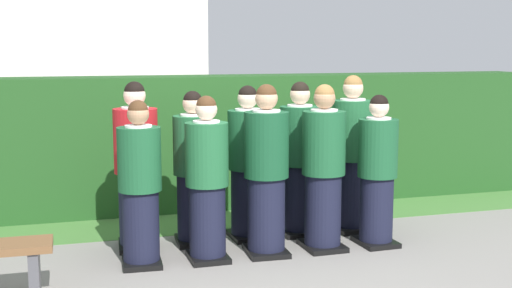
{
  "coord_description": "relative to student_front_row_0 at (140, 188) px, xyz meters",
  "views": [
    {
      "loc": [
        -1.87,
        -6.04,
        2.02
      ],
      "look_at": [
        0.0,
        0.29,
        1.05
      ],
      "focal_mm": 46.9,
      "sensor_mm": 36.0,
      "label": 1
    }
  ],
  "objects": [
    {
      "name": "student_rear_row_2",
      "position": [
        1.19,
        0.58,
        0.04
      ],
      "size": [
        0.42,
        0.48,
        1.62
      ],
      "color": "black",
      "rests_on": "ground"
    },
    {
      "name": "student_rear_row_4",
      "position": [
        2.37,
        0.57,
        0.09
      ],
      "size": [
        0.45,
        0.51,
        1.71
      ],
      "color": "black",
      "rests_on": "ground"
    },
    {
      "name": "hedge",
      "position": [
        1.19,
        2.11,
        0.1
      ],
      "size": [
        8.75,
        0.7,
        1.65
      ],
      "color": "#214C1E",
      "rests_on": "ground"
    },
    {
      "name": "student_rear_row_1",
      "position": [
        0.61,
        0.55,
        0.02
      ],
      "size": [
        0.41,
        0.47,
        1.58
      ],
      "color": "black",
      "rests_on": "ground"
    },
    {
      "name": "student_rear_row_3",
      "position": [
        1.77,
        0.58,
        0.06
      ],
      "size": [
        0.43,
        0.53,
        1.65
      ],
      "color": "black",
      "rests_on": "ground"
    },
    {
      "name": "student_front_row_1",
      "position": [
        0.63,
        -0.02,
        0.01
      ],
      "size": [
        0.41,
        0.49,
        1.57
      ],
      "color": "black",
      "rests_on": "ground"
    },
    {
      "name": "lawn_strip",
      "position": [
        1.19,
        1.31,
        -0.73
      ],
      "size": [
        8.75,
        0.9,
        0.01
      ],
      "primitive_type": "cube",
      "color": "#477A38",
      "rests_on": "ground"
    },
    {
      "name": "student_front_row_3",
      "position": [
        1.81,
        0.0,
        0.06
      ],
      "size": [
        0.43,
        0.48,
        1.65
      ],
      "color": "black",
      "rests_on": "ground"
    },
    {
      "name": "student_front_row_0",
      "position": [
        0.0,
        0.0,
        0.0
      ],
      "size": [
        0.4,
        0.46,
        1.54
      ],
      "color": "black",
      "rests_on": "ground"
    },
    {
      "name": "student_front_row_4",
      "position": [
        2.38,
        -0.03,
        0.0
      ],
      "size": [
        0.4,
        0.49,
        1.54
      ],
      "color": "black",
      "rests_on": "ground"
    },
    {
      "name": "student_front_row_2",
      "position": [
        1.21,
        -0.0,
        0.06
      ],
      "size": [
        0.43,
        0.49,
        1.66
      ],
      "color": "black",
      "rests_on": "ground"
    },
    {
      "name": "ground_plane",
      "position": [
        1.19,
        -0.02,
        -0.73
      ],
      "size": [
        60.0,
        60.0,
        0.0
      ],
      "primitive_type": "plane",
      "color": "gray"
    },
    {
      "name": "student_in_red_blazer",
      "position": [
        0.03,
        0.55,
        0.07
      ],
      "size": [
        0.44,
        0.51,
        1.68
      ],
      "color": "black",
      "rests_on": "ground"
    }
  ]
}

